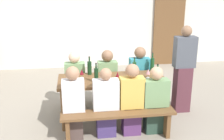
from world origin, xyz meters
TOP-DOWN VIEW (x-y plane):
  - ground_plane at (0.00, 0.00)m, footprint 24.00×24.00m
  - back_wall at (0.00, 3.39)m, footprint 14.00×0.20m
  - wooden_door at (2.14, 3.25)m, footprint 0.90×0.06m
  - tasting_table at (0.00, 0.00)m, footprint 1.82×0.75m
  - bench_near at (0.00, -0.67)m, footprint 1.72×0.30m
  - bench_far at (0.00, 0.67)m, footprint 1.72×0.30m
  - wine_bottle_0 at (-0.28, -0.18)m, footprint 0.07×0.07m
  - wine_bottle_1 at (0.79, 0.31)m, footprint 0.07×0.07m
  - wine_bottle_2 at (-0.36, 0.27)m, footprint 0.08×0.08m
  - wine_bottle_3 at (0.70, -0.30)m, footprint 0.08×0.08m
  - wine_bottle_4 at (0.40, 0.08)m, footprint 0.07×0.07m
  - wine_glass_0 at (0.07, -0.17)m, footprint 0.06×0.06m
  - wine_glass_1 at (-0.51, 0.02)m, footprint 0.07×0.07m
  - wine_glass_2 at (0.61, -0.07)m, footprint 0.08×0.08m
  - seated_guest_near_0 at (-0.66, -0.52)m, footprint 0.33×0.24m
  - seated_guest_near_1 at (-0.17, -0.52)m, footprint 0.39×0.24m
  - seated_guest_near_2 at (0.23, -0.52)m, footprint 0.37×0.24m
  - seated_guest_near_3 at (0.61, -0.52)m, footprint 0.41×0.24m
  - seated_guest_far_0 at (-0.62, 0.52)m, footprint 0.37×0.24m
  - seated_guest_far_1 at (-0.01, 0.52)m, footprint 0.36×0.24m
  - seated_guest_far_2 at (0.61, 0.52)m, footprint 0.39×0.24m
  - standing_host at (1.33, 0.15)m, footprint 0.38×0.24m

SIDE VIEW (x-z plane):
  - ground_plane at x=0.00m, z-range 0.00..0.00m
  - bench_near at x=0.00m, z-range 0.12..0.57m
  - bench_far at x=0.00m, z-range 0.12..0.57m
  - seated_guest_near_3 at x=0.61m, z-range -0.03..1.05m
  - seated_guest_near_1 at x=-0.17m, z-range -0.03..1.06m
  - seated_guest_far_0 at x=-0.62m, z-range -0.03..1.09m
  - seated_guest_far_1 at x=-0.01m, z-range -0.02..1.11m
  - seated_guest_near_2 at x=0.23m, z-range -0.02..1.12m
  - seated_guest_near_0 at x=-0.66m, z-range -0.02..1.12m
  - seated_guest_far_2 at x=0.61m, z-range -0.02..1.14m
  - tasting_table at x=0.00m, z-range 0.29..1.04m
  - standing_host at x=1.33m, z-range -0.03..1.57m
  - wine_glass_2 at x=0.61m, z-range 0.78..0.94m
  - wine_bottle_3 at x=0.70m, z-range 0.71..1.02m
  - wine_glass_0 at x=0.07m, z-range 0.78..0.95m
  - wine_bottle_2 at x=-0.36m, z-range 0.71..1.04m
  - wine_glass_1 at x=-0.51m, z-range 0.79..0.97m
  - wine_bottle_0 at x=-0.28m, z-range 0.71..1.05m
  - wine_bottle_4 at x=0.40m, z-range 0.71..1.05m
  - wine_bottle_1 at x=0.79m, z-range 0.71..1.06m
  - wooden_door at x=2.14m, z-range 0.00..2.10m
  - back_wall at x=0.00m, z-range 0.00..3.20m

